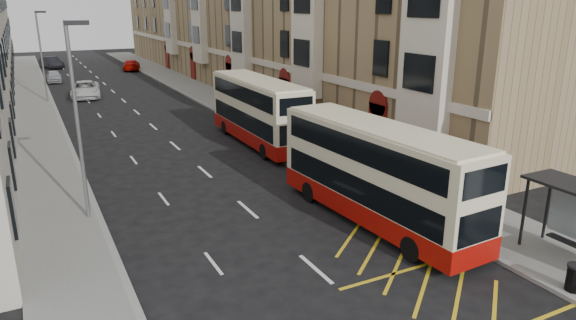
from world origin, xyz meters
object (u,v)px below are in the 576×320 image
litter_bin (574,277)px  car_silver (54,76)px  pedestrian_far (487,222)px  car_dark (51,63)px  double_decker_rear (258,111)px  car_red (131,65)px  pedestrian_mid (478,197)px  double_decker_front (377,174)px  white_van (85,89)px  street_lamp_near (78,112)px  street_lamp_far (42,52)px

litter_bin → car_silver: bearing=101.3°
pedestrian_far → car_dark: pedestrian_far is taller
double_decker_rear → car_silver: double_decker_rear is taller
double_decker_rear → car_red: size_ratio=2.11×
pedestrian_mid → pedestrian_far: pedestrian_far is taller
double_decker_front → white_van: 37.70m
litter_bin → double_decker_rear: bearing=93.7°
double_decker_front → car_dark: double_decker_front is taller
double_decker_front → pedestrian_far: bearing=-64.1°
street_lamp_near → white_van: (3.42, 31.34, -3.85)m
pedestrian_mid → car_silver: pedestrian_mid is taller
white_van → pedestrian_mid: bearing=-67.4°
double_decker_rear → litter_bin: size_ratio=12.13×
double_decker_rear → car_silver: bearing=106.4°
pedestrian_far → street_lamp_near: bearing=-1.0°
street_lamp_far → litter_bin: street_lamp_far is taller
street_lamp_far → car_dark: street_lamp_far is taller
double_decker_rear → pedestrian_mid: bearing=-78.0°
pedestrian_mid → white_van: bearing=74.3°
white_van → street_lamp_near: bearing=-89.4°
pedestrian_mid → white_van: size_ratio=0.32×
street_lamp_far → litter_bin: bearing=-73.6°
pedestrian_far → litter_bin: bearing=125.8°
street_lamp_near → pedestrian_far: (12.70, -9.53, -3.58)m
double_decker_rear → litter_bin: (1.35, -21.02, -1.55)m
double_decker_rear → litter_bin: 21.12m
double_decker_front → litter_bin: size_ratio=12.03×
double_decker_front → pedestrian_mid: size_ratio=5.83×
car_silver → car_red: (10.16, 7.17, 0.04)m
white_van → car_dark: 27.12m
double_decker_front → litter_bin: bearing=-77.0°
double_decker_front → double_decker_rear: (0.82, 13.62, 0.03)m
double_decker_front → car_silver: 50.22m
double_decker_rear → car_dark: size_ratio=2.17×
pedestrian_far → car_silver: size_ratio=0.45×
car_dark → car_red: (9.55, -7.56, -0.08)m
pedestrian_mid → car_dark: bearing=69.1°
double_decker_front → car_red: 56.55m
pedestrian_far → white_van: (-9.28, 40.87, -0.27)m
street_lamp_near → double_decker_front: size_ratio=0.76×
double_decker_front → double_decker_rear: double_decker_rear is taller
double_decker_rear → pedestrian_mid: size_ratio=5.88×
pedestrian_far → car_dark: bearing=-45.2°
car_dark → double_decker_rear: bearing=-97.8°
white_van → litter_bin: bearing=-71.4°
pedestrian_far → white_van: pedestrian_far is taller
litter_bin → car_red: (-1.15, 63.93, 0.13)m
street_lamp_near → car_dark: street_lamp_near is taller
car_silver → car_red: car_red is taller
double_decker_rear → pedestrian_mid: 15.81m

